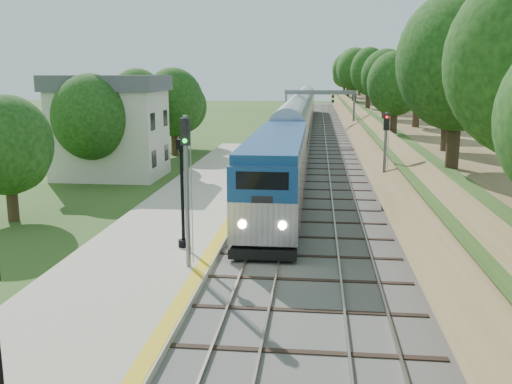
# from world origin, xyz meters

# --- Properties ---
(trackbed) EXTENTS (9.50, 170.00, 0.28)m
(trackbed) POSITION_xyz_m (2.00, 60.00, 0.07)
(trackbed) COLOR #4C4944
(trackbed) RESTS_ON ground
(platform) EXTENTS (6.40, 68.00, 0.38)m
(platform) POSITION_xyz_m (-5.20, 16.00, 0.19)
(platform) COLOR #ACA48B
(platform) RESTS_ON ground
(yellow_stripe) EXTENTS (0.55, 68.00, 0.01)m
(yellow_stripe) POSITION_xyz_m (-2.35, 16.00, 0.39)
(yellow_stripe) COLOR gold
(yellow_stripe) RESTS_ON platform
(embankment) EXTENTS (10.64, 170.00, 11.70)m
(embankment) POSITION_xyz_m (10.35, 60.00, 1.95)
(embankment) COLOR brown
(embankment) RESTS_ON ground
(station_building) EXTENTS (8.60, 6.60, 8.00)m
(station_building) POSITION_xyz_m (-14.00, 30.00, 4.09)
(station_building) COLOR silver
(station_building) RESTS_ON ground
(signal_gantry) EXTENTS (8.40, 0.38, 6.20)m
(signal_gantry) POSITION_xyz_m (2.47, 54.99, 4.82)
(signal_gantry) COLOR slate
(signal_gantry) RESTS_ON ground
(trees_behind_platform) EXTENTS (7.82, 53.32, 7.21)m
(trees_behind_platform) POSITION_xyz_m (-11.17, 20.67, 4.53)
(trees_behind_platform) COLOR #332316
(trees_behind_platform) RESTS_ON ground
(train) EXTENTS (3.04, 101.19, 4.47)m
(train) POSITION_xyz_m (0.00, 59.37, 2.30)
(train) COLOR black
(train) RESTS_ON trackbed
(lamppost_mid) EXTENTS (0.41, 0.41, 4.17)m
(lamppost_mid) POSITION_xyz_m (-3.97, -3.64, 2.24)
(lamppost_mid) COLOR black
(lamppost_mid) RESTS_ON platform
(lamppost_far) EXTENTS (0.49, 0.49, 4.91)m
(lamppost_far) POSITION_xyz_m (-3.72, 11.03, 2.57)
(lamppost_far) COLOR black
(lamppost_far) RESTS_ON platform
(signal_platform) EXTENTS (0.36, 0.29, 6.15)m
(signal_platform) POSITION_xyz_m (-2.90, 8.44, 4.16)
(signal_platform) COLOR slate
(signal_platform) RESTS_ON platform
(signal_farside) EXTENTS (0.32, 0.25, 5.83)m
(signal_farside) POSITION_xyz_m (6.20, 20.17, 3.68)
(signal_farside) COLOR slate
(signal_farside) RESTS_ON ground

